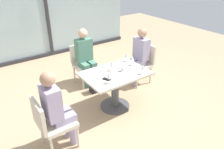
{
  "coord_description": "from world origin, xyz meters",
  "views": [
    {
      "loc": [
        -2.03,
        -2.76,
        2.5
      ],
      "look_at": [
        0.0,
        0.1,
        0.65
      ],
      "focal_mm": 34.84,
      "sensor_mm": 36.0,
      "label": 1
    }
  ],
  "objects_px": {
    "dining_table_main": "(115,83)",
    "person_side_end": "(56,107)",
    "wine_glass_0": "(112,64)",
    "handbag_0": "(97,85)",
    "chair_near_window": "(84,62)",
    "wine_glass_1": "(127,55)",
    "chair_side_end": "(51,121)",
    "person_far_right": "(139,54)",
    "wine_glass_2": "(132,59)",
    "chair_far_right": "(142,61)",
    "wine_glass_3": "(109,76)",
    "cell_phone_on_table": "(107,79)",
    "wine_glass_4": "(143,67)",
    "coffee_cup": "(123,69)",
    "person_near_window": "(85,55)"
  },
  "relations": [
    {
      "from": "chair_far_right",
      "to": "chair_side_end",
      "type": "bearing_deg",
      "value": -162.18
    },
    {
      "from": "chair_side_end",
      "to": "handbag_0",
      "type": "distance_m",
      "value": 1.72
    },
    {
      "from": "chair_side_end",
      "to": "wine_glass_1",
      "type": "relative_size",
      "value": 4.7
    },
    {
      "from": "chair_near_window",
      "to": "chair_side_end",
      "type": "relative_size",
      "value": 1.0
    },
    {
      "from": "dining_table_main",
      "to": "cell_phone_on_table",
      "type": "distance_m",
      "value": 0.36
    },
    {
      "from": "wine_glass_1",
      "to": "handbag_0",
      "type": "relative_size",
      "value": 0.62
    },
    {
      "from": "person_far_right",
      "to": "wine_glass_3",
      "type": "relative_size",
      "value": 6.81
    },
    {
      "from": "coffee_cup",
      "to": "wine_glass_4",
      "type": "bearing_deg",
      "value": -53.53
    },
    {
      "from": "chair_far_right",
      "to": "person_far_right",
      "type": "relative_size",
      "value": 0.69
    },
    {
      "from": "chair_far_right",
      "to": "handbag_0",
      "type": "bearing_deg",
      "value": 169.23
    },
    {
      "from": "dining_table_main",
      "to": "person_side_end",
      "type": "distance_m",
      "value": 1.29
    },
    {
      "from": "person_near_window",
      "to": "handbag_0",
      "type": "relative_size",
      "value": 4.2
    },
    {
      "from": "wine_glass_0",
      "to": "cell_phone_on_table",
      "type": "bearing_deg",
      "value": -139.96
    },
    {
      "from": "handbag_0",
      "to": "chair_near_window",
      "type": "bearing_deg",
      "value": 92.75
    },
    {
      "from": "chair_far_right",
      "to": "wine_glass_2",
      "type": "bearing_deg",
      "value": -147.73
    },
    {
      "from": "wine_glass_1",
      "to": "wine_glass_3",
      "type": "bearing_deg",
      "value": -147.01
    },
    {
      "from": "wine_glass_4",
      "to": "wine_glass_2",
      "type": "bearing_deg",
      "value": 77.51
    },
    {
      "from": "wine_glass_0",
      "to": "coffee_cup",
      "type": "bearing_deg",
      "value": -40.73
    },
    {
      "from": "wine_glass_4",
      "to": "handbag_0",
      "type": "height_order",
      "value": "wine_glass_4"
    },
    {
      "from": "dining_table_main",
      "to": "person_near_window",
      "type": "distance_m",
      "value": 1.1
    },
    {
      "from": "wine_glass_2",
      "to": "cell_phone_on_table",
      "type": "height_order",
      "value": "wine_glass_2"
    },
    {
      "from": "wine_glass_0",
      "to": "wine_glass_3",
      "type": "distance_m",
      "value": 0.45
    },
    {
      "from": "person_side_end",
      "to": "cell_phone_on_table",
      "type": "bearing_deg",
      "value": 11.41
    },
    {
      "from": "dining_table_main",
      "to": "wine_glass_0",
      "type": "xyz_separation_m",
      "value": [
        0.0,
        0.11,
        0.34
      ]
    },
    {
      "from": "person_side_end",
      "to": "wine_glass_4",
      "type": "bearing_deg",
      "value": -0.0
    },
    {
      "from": "wine_glass_2",
      "to": "handbag_0",
      "type": "bearing_deg",
      "value": 125.91
    },
    {
      "from": "wine_glass_4",
      "to": "wine_glass_0",
      "type": "bearing_deg",
      "value": 130.94
    },
    {
      "from": "person_near_window",
      "to": "wine_glass_0",
      "type": "bearing_deg",
      "value": -89.99
    },
    {
      "from": "person_side_end",
      "to": "wine_glass_2",
      "type": "bearing_deg",
      "value": 12.69
    },
    {
      "from": "person_side_end",
      "to": "cell_phone_on_table",
      "type": "distance_m",
      "value": 1.0
    },
    {
      "from": "wine_glass_0",
      "to": "wine_glass_1",
      "type": "bearing_deg",
      "value": 18.41
    },
    {
      "from": "person_near_window",
      "to": "chair_side_end",
      "type": "bearing_deg",
      "value": -133.96
    },
    {
      "from": "person_side_end",
      "to": "wine_glass_4",
      "type": "relative_size",
      "value": 6.81
    },
    {
      "from": "person_far_right",
      "to": "chair_far_right",
      "type": "bearing_deg",
      "value": 0.0
    },
    {
      "from": "chair_near_window",
      "to": "wine_glass_0",
      "type": "xyz_separation_m",
      "value": [
        0.0,
        -1.09,
        0.37
      ]
    },
    {
      "from": "wine_glass_0",
      "to": "person_far_right",
      "type": "bearing_deg",
      "value": 20.43
    },
    {
      "from": "chair_near_window",
      "to": "wine_glass_4",
      "type": "relative_size",
      "value": 4.7
    },
    {
      "from": "wine_glass_2",
      "to": "cell_phone_on_table",
      "type": "relative_size",
      "value": 1.28
    },
    {
      "from": "dining_table_main",
      "to": "wine_glass_4",
      "type": "relative_size",
      "value": 6.27
    },
    {
      "from": "wine_glass_4",
      "to": "coffee_cup",
      "type": "relative_size",
      "value": 2.06
    },
    {
      "from": "dining_table_main",
      "to": "wine_glass_1",
      "type": "bearing_deg",
      "value": 29.05
    },
    {
      "from": "chair_side_end",
      "to": "person_far_right",
      "type": "bearing_deg",
      "value": 18.6
    },
    {
      "from": "chair_near_window",
      "to": "person_side_end",
      "type": "height_order",
      "value": "person_side_end"
    },
    {
      "from": "wine_glass_4",
      "to": "chair_side_end",
      "type": "bearing_deg",
      "value": 180.0
    },
    {
      "from": "person_far_right",
      "to": "cell_phone_on_table",
      "type": "relative_size",
      "value": 8.75
    },
    {
      "from": "coffee_cup",
      "to": "handbag_0",
      "type": "height_order",
      "value": "coffee_cup"
    },
    {
      "from": "dining_table_main",
      "to": "wine_glass_3",
      "type": "relative_size",
      "value": 6.27
    },
    {
      "from": "wine_glass_3",
      "to": "coffee_cup",
      "type": "xyz_separation_m",
      "value": [
        0.44,
        0.22,
        -0.09
      ]
    },
    {
      "from": "dining_table_main",
      "to": "chair_far_right",
      "type": "bearing_deg",
      "value": 23.39
    },
    {
      "from": "person_far_right",
      "to": "wine_glass_3",
      "type": "distance_m",
      "value": 1.47
    }
  ]
}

